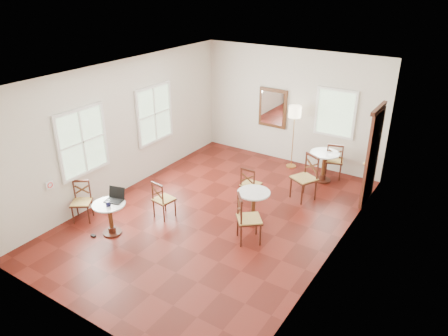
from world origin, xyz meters
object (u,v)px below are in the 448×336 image
chair_mid_b (248,219)px  floor_lamp (295,116)px  cafe_table_near (110,215)px  cafe_table_back (324,164)px  navy_mug (108,204)px  power_adapter (93,236)px  cafe_table_mid (253,204)px  chair_mid_a (250,185)px  chair_back_a (334,160)px  laptop (115,197)px  chair_back_b (305,178)px  chair_near_a (163,199)px  water_glass (108,202)px  mouse (109,205)px  chair_near_b (82,201)px

chair_mid_b → floor_lamp: 3.77m
cafe_table_near → cafe_table_back: cafe_table_back is taller
navy_mug → power_adapter: navy_mug is taller
cafe_table_mid → chair_mid_b: (0.23, -0.64, 0.05)m
cafe_table_mid → chair_mid_a: bearing=123.8°
chair_back_a → navy_mug: 5.57m
laptop → cafe_table_near: bearing=-104.5°
cafe_table_near → laptop: laptop is taller
cafe_table_back → chair_back_b: size_ratio=0.72×
chair_near_a → chair_back_b: bearing=-124.0°
chair_back_b → water_glass: bearing=-100.8°
navy_mug → mouse: bearing=82.5°
chair_back_b → power_adapter: size_ratio=10.93×
cafe_table_mid → chair_mid_b: chair_mid_b is taller
cafe_table_back → chair_mid_a: size_ratio=0.87×
cafe_table_back → chair_mid_b: size_ratio=0.77×
cafe_table_back → laptop: bearing=-121.6°
cafe_table_back → laptop: (-2.63, -4.28, 0.27)m
cafe_table_mid → chair_mid_a: (-0.47, 0.71, -0.01)m
floor_lamp → laptop: 4.96m
laptop → water_glass: 0.18m
mouse → chair_back_b: bearing=56.0°
chair_near_a → chair_mid_b: size_ratio=0.86×
laptop → power_adapter: size_ratio=4.15×
chair_mid_a → water_glass: chair_mid_a is taller
cafe_table_mid → navy_mug: navy_mug is taller
chair_near_a → chair_mid_b: (1.91, 0.20, 0.07)m
cafe_table_mid → water_glass: 2.85m
chair_mid_a → power_adapter: 3.46m
chair_near_b → laptop: bearing=-27.4°
water_glass → cafe_table_back: bearing=59.5°
cafe_table_near → chair_back_a: (2.77, 4.80, 0.05)m
cafe_table_near → chair_back_a: size_ratio=0.72×
cafe_table_mid → power_adapter: (-2.35, -2.16, -0.42)m
cafe_table_back → chair_near_a: 4.06m
chair_back_a → power_adapter: size_ratio=9.80×
water_glass → power_adapter: 0.79m
chair_back_a → cafe_table_near: bearing=43.5°
chair_back_a → cafe_table_back: bearing=50.1°
navy_mug → water_glass: 0.09m
cafe_table_back → chair_mid_b: bearing=-94.8°
chair_mid_a → chair_back_b: size_ratio=0.83×
power_adapter → mouse: bearing=39.9°
chair_mid_a → chair_back_b: 1.24m
cafe_table_mid → chair_near_b: chair_near_b is taller
navy_mug → water_glass: size_ratio=1.24×
chair_back_b → floor_lamp: size_ratio=0.63×
cafe_table_near → cafe_table_back: bearing=59.5°
chair_near_a → cafe_table_near: bearing=74.6°
cafe_table_mid → cafe_table_near: bearing=-138.6°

